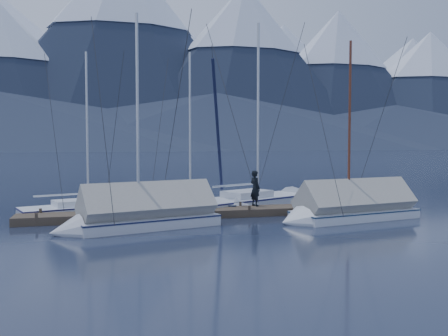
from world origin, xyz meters
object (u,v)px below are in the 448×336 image
(sailboat_covered_near, at_px, (346,210))
(sailboat_covered_far, at_px, (135,217))
(sailboat_open_right, at_px, (265,201))
(sailboat_open_mid, at_px, (199,207))
(person, at_px, (255,188))
(sailboat_open_left, at_px, (98,209))

(sailboat_covered_near, distance_m, sailboat_covered_far, 9.01)
(sailboat_covered_far, bearing_deg, sailboat_covered_near, -1.13)
(sailboat_open_right, relative_size, sailboat_covered_far, 1.16)
(sailboat_open_right, bearing_deg, sailboat_open_mid, -163.36)
(sailboat_covered_far, xyz_separation_m, person, (5.84, 2.75, 0.74))
(sailboat_open_right, height_order, person, sailboat_open_right)
(sailboat_open_left, bearing_deg, sailboat_covered_near, -25.93)
(sailboat_covered_far, bearing_deg, person, 25.22)
(sailboat_covered_far, distance_m, person, 6.49)
(sailboat_covered_near, relative_size, sailboat_covered_far, 0.94)
(sailboat_open_left, relative_size, sailboat_covered_far, 0.92)
(sailboat_covered_far, bearing_deg, sailboat_open_mid, 51.73)
(sailboat_open_right, relative_size, sailboat_covered_near, 1.23)
(sailboat_open_right, distance_m, person, 3.31)
(sailboat_open_left, relative_size, person, 4.93)
(sailboat_open_left, distance_m, sailboat_open_mid, 4.93)
(sailboat_covered_far, height_order, person, sailboat_covered_far)
(sailboat_open_mid, distance_m, person, 3.07)
(sailboat_covered_near, height_order, person, sailboat_covered_near)
(sailboat_open_right, bearing_deg, sailboat_covered_far, -142.98)
(sailboat_open_left, xyz_separation_m, sailboat_open_mid, (4.90, -0.54, 0.00))
(sailboat_open_right, xyz_separation_m, sailboat_covered_far, (-7.33, -5.52, 0.26))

